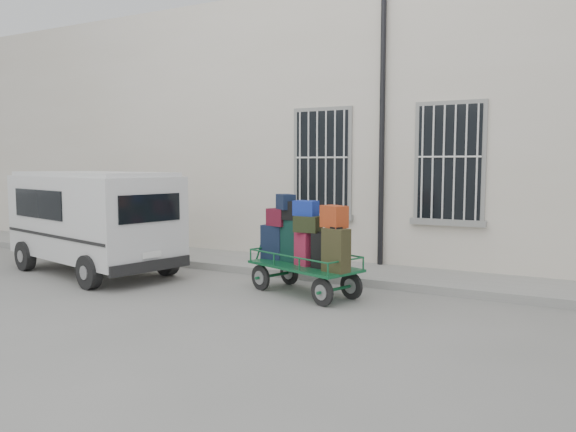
# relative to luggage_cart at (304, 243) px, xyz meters

# --- Properties ---
(ground) EXTENTS (80.00, 80.00, 0.00)m
(ground) POSITION_rel_luggage_cart_xyz_m (-0.47, -0.34, -0.89)
(ground) COLOR slate
(ground) RESTS_ON ground
(building) EXTENTS (24.00, 5.15, 6.00)m
(building) POSITION_rel_luggage_cart_xyz_m (-0.47, 5.15, 2.11)
(building) COLOR beige
(building) RESTS_ON ground
(sidewalk) EXTENTS (24.00, 1.70, 0.15)m
(sidewalk) POSITION_rel_luggage_cart_xyz_m (-0.47, 1.86, -0.82)
(sidewalk) COLOR gray
(sidewalk) RESTS_ON ground
(luggage_cart) EXTENTS (2.35, 1.52, 1.69)m
(luggage_cart) POSITION_rel_luggage_cart_xyz_m (0.00, 0.00, 0.00)
(luggage_cart) COLOR black
(luggage_cart) RESTS_ON ground
(van) EXTENTS (4.37, 2.64, 2.06)m
(van) POSITION_rel_luggage_cart_xyz_m (-4.63, -0.31, 0.29)
(van) COLOR silver
(van) RESTS_ON ground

